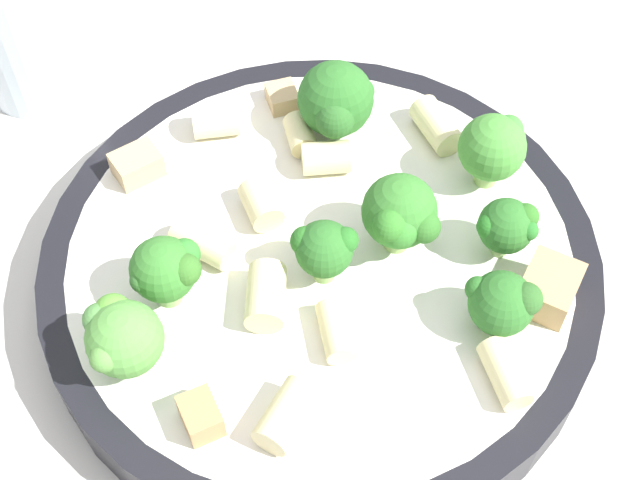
{
  "coord_description": "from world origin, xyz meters",
  "views": [
    {
      "loc": [
        -0.23,
        0.03,
        0.36
      ],
      "look_at": [
        0.0,
        0.0,
        0.04
      ],
      "focal_mm": 50.0,
      "sensor_mm": 36.0,
      "label": 1
    }
  ],
  "objects_px": {
    "broccoli_floret_0": "(336,100)",
    "broccoli_floret_1": "(401,216)",
    "chicken_chunk_1": "(549,288)",
    "chicken_chunk_2": "(201,416)",
    "broccoli_floret_5": "(494,146)",
    "rigatoni_6": "(505,373)",
    "rigatoni_8": "(286,415)",
    "rigatoni_4": "(326,158)",
    "chicken_chunk_3": "(137,165)",
    "rigatoni_3": "(266,296)",
    "drinking_glass": "(24,17)",
    "broccoli_floret_3": "(503,303)",
    "rigatoni_1": "(436,126)",
    "broccoli_floret_7": "(507,226)",
    "pasta_bowl": "(320,267)",
    "chicken_chunk_0": "(282,97)",
    "rigatoni_2": "(329,332)",
    "rigatoni_9": "(294,135)",
    "broccoli_floret_6": "(166,270)",
    "rigatoni_5": "(216,121)",
    "broccoli_floret_4": "(121,337)",
    "rigatoni_7": "(261,204)",
    "broccoli_floret_2": "(321,249)"
  },
  "relations": [
    {
      "from": "rigatoni_4",
      "to": "chicken_chunk_2",
      "type": "height_order",
      "value": "rigatoni_4"
    },
    {
      "from": "broccoli_floret_6",
      "to": "broccoli_floret_7",
      "type": "height_order",
      "value": "broccoli_floret_6"
    },
    {
      "from": "rigatoni_2",
      "to": "rigatoni_8",
      "type": "distance_m",
      "value": 0.04
    },
    {
      "from": "broccoli_floret_5",
      "to": "pasta_bowl",
      "type": "bearing_deg",
      "value": 110.32
    },
    {
      "from": "rigatoni_7",
      "to": "chicken_chunk_1",
      "type": "distance_m",
      "value": 0.14
    },
    {
      "from": "broccoli_floret_4",
      "to": "rigatoni_7",
      "type": "relative_size",
      "value": 1.66
    },
    {
      "from": "broccoli_floret_3",
      "to": "rigatoni_8",
      "type": "relative_size",
      "value": 1.13
    },
    {
      "from": "chicken_chunk_1",
      "to": "chicken_chunk_2",
      "type": "bearing_deg",
      "value": 103.69
    },
    {
      "from": "broccoli_floret_2",
      "to": "broccoli_floret_5",
      "type": "bearing_deg",
      "value": -63.27
    },
    {
      "from": "broccoli_floret_7",
      "to": "drinking_glass",
      "type": "distance_m",
      "value": 0.28
    },
    {
      "from": "pasta_bowl",
      "to": "broccoli_floret_3",
      "type": "xyz_separation_m",
      "value": [
        -0.05,
        -0.07,
        0.03
      ]
    },
    {
      "from": "rigatoni_4",
      "to": "chicken_chunk_3",
      "type": "relative_size",
      "value": 1.04
    },
    {
      "from": "broccoli_floret_0",
      "to": "broccoli_floret_1",
      "type": "xyz_separation_m",
      "value": [
        -0.08,
        -0.02,
        0.0
      ]
    },
    {
      "from": "chicken_chunk_0",
      "to": "drinking_glass",
      "type": "height_order",
      "value": "drinking_glass"
    },
    {
      "from": "broccoli_floret_0",
      "to": "rigatoni_8",
      "type": "distance_m",
      "value": 0.16
    },
    {
      "from": "rigatoni_8",
      "to": "chicken_chunk_3",
      "type": "relative_size",
      "value": 1.26
    },
    {
      "from": "broccoli_floret_7",
      "to": "drinking_glass",
      "type": "xyz_separation_m",
      "value": [
        0.18,
        0.22,
        -0.0
      ]
    },
    {
      "from": "broccoli_floret_1",
      "to": "broccoli_floret_3",
      "type": "relative_size",
      "value": 1.31
    },
    {
      "from": "broccoli_floret_7",
      "to": "rigatoni_2",
      "type": "bearing_deg",
      "value": 112.0
    },
    {
      "from": "rigatoni_1",
      "to": "rigatoni_2",
      "type": "bearing_deg",
      "value": 146.95
    },
    {
      "from": "broccoli_floret_0",
      "to": "chicken_chunk_0",
      "type": "relative_size",
      "value": 2.59
    },
    {
      "from": "broccoli_floret_1",
      "to": "rigatoni_3",
      "type": "bearing_deg",
      "value": 109.52
    },
    {
      "from": "broccoli_floret_5",
      "to": "rigatoni_6",
      "type": "relative_size",
      "value": 1.38
    },
    {
      "from": "rigatoni_1",
      "to": "rigatoni_5",
      "type": "bearing_deg",
      "value": 80.12
    },
    {
      "from": "drinking_glass",
      "to": "broccoli_floret_3",
      "type": "bearing_deg",
      "value": -135.92
    },
    {
      "from": "pasta_bowl",
      "to": "rigatoni_8",
      "type": "xyz_separation_m",
      "value": [
        -0.08,
        0.03,
        0.02
      ]
    },
    {
      "from": "rigatoni_1",
      "to": "rigatoni_3",
      "type": "distance_m",
      "value": 0.13
    },
    {
      "from": "rigatoni_9",
      "to": "rigatoni_1",
      "type": "bearing_deg",
      "value": -93.89
    },
    {
      "from": "broccoli_floret_3",
      "to": "drinking_glass",
      "type": "relative_size",
      "value": 0.29
    },
    {
      "from": "rigatoni_2",
      "to": "broccoli_floret_1",
      "type": "bearing_deg",
      "value": -41.59
    },
    {
      "from": "rigatoni_4",
      "to": "chicken_chunk_3",
      "type": "bearing_deg",
      "value": 83.52
    },
    {
      "from": "rigatoni_1",
      "to": "rigatoni_9",
      "type": "relative_size",
      "value": 1.43
    },
    {
      "from": "broccoli_floret_4",
      "to": "rigatoni_8",
      "type": "height_order",
      "value": "broccoli_floret_4"
    },
    {
      "from": "rigatoni_9",
      "to": "broccoli_floret_4",
      "type": "bearing_deg",
      "value": 143.23
    },
    {
      "from": "broccoli_floret_7",
      "to": "rigatoni_7",
      "type": "distance_m",
      "value": 0.11
    },
    {
      "from": "rigatoni_8",
      "to": "chicken_chunk_3",
      "type": "bearing_deg",
      "value": 21.29
    },
    {
      "from": "broccoli_floret_5",
      "to": "rigatoni_3",
      "type": "height_order",
      "value": "broccoli_floret_5"
    },
    {
      "from": "broccoli_floret_7",
      "to": "chicken_chunk_1",
      "type": "relative_size",
      "value": 1.17
    },
    {
      "from": "rigatoni_7",
      "to": "chicken_chunk_0",
      "type": "bearing_deg",
      "value": -14.61
    },
    {
      "from": "broccoli_floret_3",
      "to": "rigatoni_5",
      "type": "relative_size",
      "value": 1.39
    },
    {
      "from": "broccoli_floret_2",
      "to": "rigatoni_3",
      "type": "xyz_separation_m",
      "value": [
        -0.01,
        0.03,
        -0.01
      ]
    },
    {
      "from": "rigatoni_8",
      "to": "rigatoni_5",
      "type": "bearing_deg",
      "value": 5.28
    },
    {
      "from": "chicken_chunk_1",
      "to": "rigatoni_1",
      "type": "bearing_deg",
      "value": 14.74
    },
    {
      "from": "broccoli_floret_7",
      "to": "chicken_chunk_0",
      "type": "bearing_deg",
      "value": 38.81
    },
    {
      "from": "pasta_bowl",
      "to": "chicken_chunk_0",
      "type": "bearing_deg",
      "value": 3.24
    },
    {
      "from": "rigatoni_6",
      "to": "chicken_chunk_1",
      "type": "bearing_deg",
      "value": -38.83
    },
    {
      "from": "broccoli_floret_1",
      "to": "rigatoni_5",
      "type": "bearing_deg",
      "value": 41.78
    },
    {
      "from": "pasta_bowl",
      "to": "broccoli_floret_5",
      "type": "height_order",
      "value": "broccoli_floret_5"
    },
    {
      "from": "rigatoni_2",
      "to": "broccoli_floret_3",
      "type": "bearing_deg",
      "value": -92.58
    },
    {
      "from": "pasta_bowl",
      "to": "chicken_chunk_1",
      "type": "bearing_deg",
      "value": -112.32
    }
  ]
}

